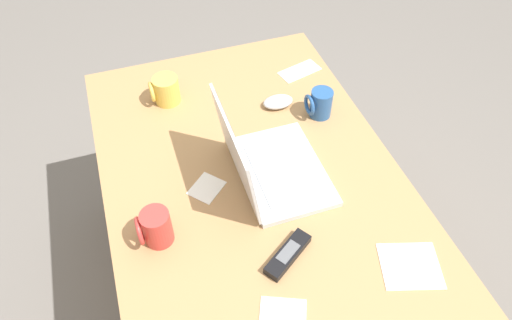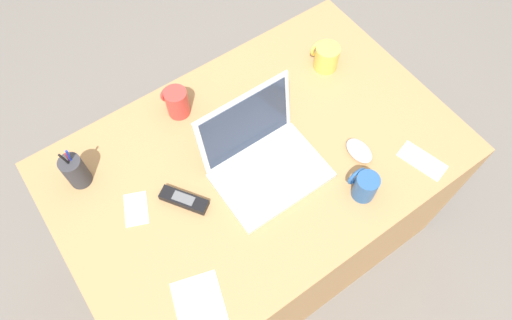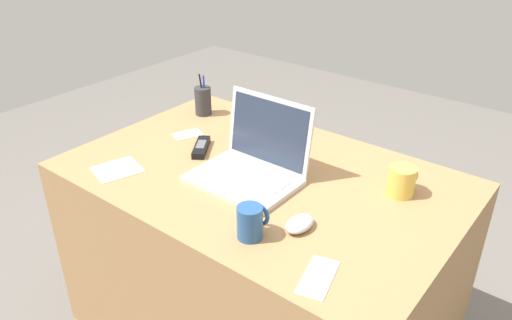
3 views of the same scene
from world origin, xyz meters
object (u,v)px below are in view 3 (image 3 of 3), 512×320
(computer_mouse, at_px, (300,224))
(coffee_mug_white, at_px, (285,121))
(laptop, at_px, (252,164))
(coffee_mug_spare, at_px, (251,221))
(pen_holder, at_px, (203,101))
(coffee_mug_tall, at_px, (402,180))
(cordless_phone, at_px, (200,148))

(computer_mouse, xyz_separation_m, coffee_mug_white, (-0.39, 0.48, 0.04))
(laptop, bearing_deg, coffee_mug_spare, -51.83)
(coffee_mug_white, height_order, pen_holder, pen_holder)
(coffee_mug_tall, distance_m, pen_holder, 0.93)
(coffee_mug_spare, distance_m, pen_holder, 0.88)
(computer_mouse, relative_size, coffee_mug_white, 0.97)
(laptop, distance_m, computer_mouse, 0.32)
(laptop, bearing_deg, coffee_mug_white, 107.69)
(computer_mouse, bearing_deg, coffee_mug_white, 128.95)
(coffee_mug_white, relative_size, coffee_mug_spare, 1.10)
(pen_holder, bearing_deg, computer_mouse, -28.91)
(coffee_mug_spare, bearing_deg, computer_mouse, 52.64)
(cordless_phone, distance_m, pen_holder, 0.35)
(computer_mouse, distance_m, pen_holder, 0.89)
(computer_mouse, height_order, coffee_mug_tall, coffee_mug_tall)
(coffee_mug_tall, height_order, cordless_phone, coffee_mug_tall)
(coffee_mug_white, relative_size, pen_holder, 0.60)
(laptop, xyz_separation_m, cordless_phone, (-0.27, 0.03, -0.04))
(coffee_mug_white, xyz_separation_m, coffee_mug_tall, (0.54, -0.13, -0.01))
(coffee_mug_tall, height_order, pen_holder, pen_holder)
(computer_mouse, relative_size, pen_holder, 0.58)
(coffee_mug_tall, bearing_deg, coffee_mug_spare, -116.37)
(computer_mouse, bearing_deg, cordless_phone, 162.28)
(coffee_mug_tall, relative_size, cordless_phone, 0.65)
(coffee_mug_spare, bearing_deg, laptop, 128.17)
(laptop, xyz_separation_m, computer_mouse, (0.28, -0.14, -0.04))
(pen_holder, bearing_deg, laptop, -30.36)
(coffee_mug_tall, bearing_deg, coffee_mug_white, 166.14)
(laptop, relative_size, coffee_mug_tall, 3.45)
(computer_mouse, bearing_deg, laptop, 153.53)
(pen_holder, bearing_deg, coffee_mug_tall, -4.96)
(coffee_mug_tall, xyz_separation_m, pen_holder, (-0.92, 0.08, 0.01))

